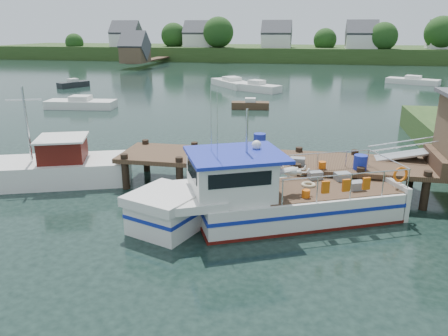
% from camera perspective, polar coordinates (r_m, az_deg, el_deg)
% --- Properties ---
extents(ground_plane, '(160.00, 160.00, 0.00)m').
position_cam_1_polar(ground_plane, '(19.85, 3.66, -2.44)').
color(ground_plane, black).
extents(far_shore, '(140.00, 42.55, 9.22)m').
position_cam_1_polar(far_shore, '(100.99, 9.99, 14.89)').
color(far_shore, '#2D471D').
rests_on(far_shore, ground).
extents(dock, '(16.60, 3.00, 4.78)m').
position_cam_1_polar(dock, '(19.52, 23.13, 2.68)').
color(dock, '#473222').
rests_on(dock, ground).
extents(lobster_boat, '(10.01, 6.46, 5.04)m').
position_cam_1_polar(lobster_boat, '(16.16, 5.28, -3.86)').
color(lobster_boat, silver).
rests_on(lobster_boat, ground).
extents(work_boat, '(8.38, 4.88, 4.47)m').
position_cam_1_polar(work_boat, '(21.72, -22.48, -0.03)').
color(work_boat, silver).
rests_on(work_boat, ground).
extents(moored_rowboat, '(3.41, 1.53, 0.96)m').
position_cam_1_polar(moored_rowboat, '(39.15, 3.44, 8.24)').
color(moored_rowboat, '#473222').
rests_on(moored_rowboat, ground).
extents(moored_far, '(6.62, 4.58, 1.07)m').
position_cam_1_polar(moored_far, '(61.73, 23.43, 10.40)').
color(moored_far, silver).
rests_on(moored_far, ground).
extents(moored_a, '(6.26, 2.71, 1.12)m').
position_cam_1_polar(moored_a, '(41.37, -18.18, 8.00)').
color(moored_a, silver).
rests_on(moored_a, ground).
extents(moored_b, '(5.91, 4.57, 1.26)m').
position_cam_1_polar(moored_b, '(50.25, 4.28, 10.48)').
color(moored_b, silver).
rests_on(moored_b, ground).
extents(moored_d, '(6.17, 7.13, 1.21)m').
position_cam_1_polar(moored_d, '(54.09, 1.02, 11.03)').
color(moored_d, silver).
rests_on(moored_d, ground).
extents(moored_e, '(2.98, 3.88, 1.03)m').
position_cam_1_polar(moored_e, '(56.74, -19.08, 10.33)').
color(moored_e, black).
rests_on(moored_e, ground).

